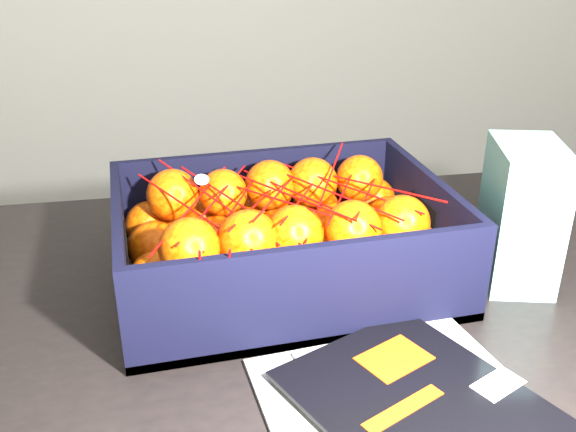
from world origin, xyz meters
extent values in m
cube|color=black|center=(-0.34, -0.15, 0.73)|extent=(1.26, 0.89, 0.04)
cylinder|color=black|center=(0.21, 0.20, 0.35)|extent=(0.06, 0.06, 0.71)
cube|color=#BABAB6|center=(-0.37, -0.38, 0.75)|extent=(0.22, 0.29, 0.01)
cube|color=#BABAB6|center=(-0.30, -0.38, 0.76)|extent=(0.24, 0.30, 0.01)
cube|color=black|center=(-0.32, -0.38, 0.77)|extent=(0.30, 0.34, 0.01)
cube|color=#E53F0C|center=(-0.32, -0.30, 0.77)|extent=(0.09, 0.08, 0.00)
cube|color=white|center=(-0.23, -0.37, 0.77)|extent=(0.06, 0.05, 0.00)
cube|color=#E53F0C|center=(-0.34, -0.38, 0.77)|extent=(0.10, 0.05, 0.00)
cube|color=#936743|center=(-0.39, -0.07, 0.76)|extent=(0.44, 0.33, 0.01)
cube|color=black|center=(-0.39, 0.09, 0.82)|extent=(0.44, 0.01, 0.13)
cube|color=black|center=(-0.39, -0.23, 0.82)|extent=(0.44, 0.01, 0.13)
cube|color=black|center=(-0.61, -0.07, 0.82)|extent=(0.01, 0.31, 0.13)
cube|color=black|center=(-0.18, -0.07, 0.82)|extent=(0.01, 0.31, 0.13)
sphere|color=#DD4704|center=(-0.56, -0.19, 0.80)|extent=(0.07, 0.07, 0.07)
sphere|color=#DD4704|center=(-0.57, -0.11, 0.80)|extent=(0.07, 0.07, 0.07)
sphere|color=#DD4704|center=(-0.56, -0.03, 0.80)|extent=(0.07, 0.07, 0.07)
sphere|color=#DD4704|center=(-0.56, 0.04, 0.80)|extent=(0.07, 0.07, 0.07)
sphere|color=#DD4704|center=(-0.47, -0.19, 0.80)|extent=(0.07, 0.07, 0.07)
sphere|color=#DD4704|center=(-0.48, -0.11, 0.80)|extent=(0.07, 0.07, 0.07)
sphere|color=#DD4704|center=(-0.48, -0.04, 0.80)|extent=(0.07, 0.07, 0.07)
sphere|color=#DD4704|center=(-0.48, 0.04, 0.80)|extent=(0.07, 0.07, 0.07)
sphere|color=#DD4704|center=(-0.39, -0.19, 0.80)|extent=(0.08, 0.08, 0.08)
sphere|color=#DD4704|center=(-0.39, -0.11, 0.80)|extent=(0.07, 0.07, 0.07)
sphere|color=#DD4704|center=(-0.39, -0.03, 0.80)|extent=(0.07, 0.07, 0.07)
sphere|color=#DD4704|center=(-0.39, 0.04, 0.80)|extent=(0.08, 0.08, 0.08)
sphere|color=#DD4704|center=(-0.31, -0.19, 0.80)|extent=(0.07, 0.07, 0.07)
sphere|color=#DD4704|center=(-0.31, -0.11, 0.80)|extent=(0.08, 0.08, 0.08)
sphere|color=#DD4704|center=(-0.30, -0.03, 0.80)|extent=(0.07, 0.07, 0.07)
sphere|color=#DD4704|center=(-0.31, 0.05, 0.80)|extent=(0.07, 0.07, 0.07)
sphere|color=#DD4704|center=(-0.22, -0.19, 0.80)|extent=(0.08, 0.08, 0.08)
sphere|color=#DD4704|center=(-0.22, -0.11, 0.80)|extent=(0.07, 0.07, 0.07)
sphere|color=#DD4704|center=(-0.22, -0.03, 0.80)|extent=(0.07, 0.07, 0.07)
sphere|color=#DD4704|center=(-0.22, 0.05, 0.80)|extent=(0.08, 0.08, 0.08)
sphere|color=#DD4704|center=(-0.52, -0.15, 0.86)|extent=(0.07, 0.07, 0.07)
sphere|color=#DD4704|center=(-0.53, 0.01, 0.86)|extent=(0.07, 0.07, 0.07)
sphere|color=#DD4704|center=(-0.45, -0.15, 0.86)|extent=(0.08, 0.08, 0.08)
sphere|color=#DD4704|center=(-0.46, 0.00, 0.86)|extent=(0.07, 0.07, 0.07)
sphere|color=#DD4704|center=(-0.39, -0.15, 0.86)|extent=(0.07, 0.07, 0.07)
sphere|color=#DD4704|center=(-0.39, 0.01, 0.86)|extent=(0.07, 0.07, 0.07)
sphere|color=#DD4704|center=(-0.32, -0.15, 0.86)|extent=(0.07, 0.07, 0.07)
sphere|color=#DD4704|center=(-0.33, 0.01, 0.86)|extent=(0.07, 0.07, 0.07)
sphere|color=#DD4704|center=(-0.25, -0.15, 0.86)|extent=(0.07, 0.07, 0.07)
sphere|color=#DD4704|center=(-0.25, 0.01, 0.86)|extent=(0.07, 0.07, 0.07)
cylinder|color=#C30807|center=(-0.51, -0.08, 0.87)|extent=(0.12, 0.23, 0.02)
cylinder|color=#C30807|center=(-0.48, -0.06, 0.88)|extent=(0.12, 0.23, 0.04)
cylinder|color=#C30807|center=(-0.45, -0.08, 0.87)|extent=(0.12, 0.23, 0.03)
cylinder|color=#C30807|center=(-0.42, -0.06, 0.88)|extent=(0.12, 0.23, 0.03)
cylinder|color=#C30807|center=(-0.39, -0.08, 0.88)|extent=(0.12, 0.23, 0.01)
cylinder|color=#C30807|center=(-0.36, -0.08, 0.87)|extent=(0.12, 0.23, 0.00)
cylinder|color=#C30807|center=(-0.33, -0.08, 0.88)|extent=(0.12, 0.23, 0.01)
cylinder|color=#C30807|center=(-0.30, -0.07, 0.88)|extent=(0.12, 0.23, 0.01)
cylinder|color=#C30807|center=(-0.27, -0.07, 0.88)|extent=(0.12, 0.23, 0.03)
cylinder|color=#C30807|center=(-0.51, -0.08, 0.88)|extent=(0.12, 0.23, 0.01)
cylinder|color=#C30807|center=(-0.48, -0.07, 0.88)|extent=(0.12, 0.23, 0.00)
cylinder|color=#C30807|center=(-0.45, -0.07, 0.87)|extent=(0.12, 0.23, 0.01)
cylinder|color=#C30807|center=(-0.42, -0.07, 0.87)|extent=(0.12, 0.23, 0.04)
cylinder|color=#C30807|center=(-0.39, -0.06, 0.88)|extent=(0.12, 0.23, 0.03)
cylinder|color=#C30807|center=(-0.36, -0.07, 0.88)|extent=(0.12, 0.23, 0.04)
cylinder|color=#C30807|center=(-0.33, -0.07, 0.88)|extent=(0.12, 0.23, 0.04)
cylinder|color=#C30807|center=(-0.30, -0.07, 0.87)|extent=(0.12, 0.23, 0.02)
cylinder|color=#C30807|center=(-0.27, -0.08, 0.87)|extent=(0.12, 0.23, 0.04)
cylinder|color=#C30807|center=(-0.52, -0.22, 0.85)|extent=(0.00, 0.03, 0.09)
cylinder|color=#C30807|center=(-0.49, -0.22, 0.85)|extent=(0.01, 0.04, 0.08)
cube|color=silver|center=(-0.08, -0.15, 0.85)|extent=(0.12, 0.15, 0.19)
camera|label=1|loc=(-0.58, -0.85, 1.23)|focal=41.01mm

